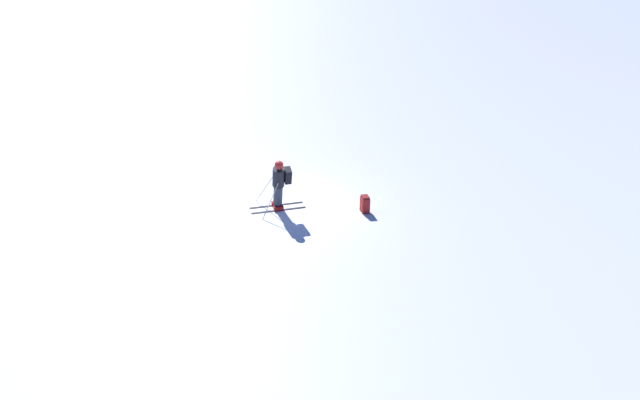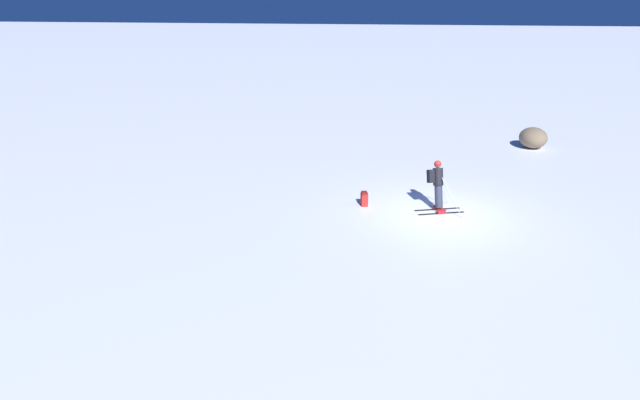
# 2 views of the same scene
# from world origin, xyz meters

# --- Properties ---
(ground_plane) EXTENTS (300.00, 300.00, 0.00)m
(ground_plane) POSITION_xyz_m (0.00, 0.00, 0.00)
(ground_plane) COLOR white
(skier) EXTENTS (1.27, 1.66, 1.69)m
(skier) POSITION_xyz_m (0.49, 0.12, 0.92)
(skier) COLOR black
(skier) RESTS_ON ground
(spare_backpack) EXTENTS (0.35, 0.30, 0.50)m
(spare_backpack) POSITION_xyz_m (0.31, 2.56, 0.24)
(spare_backpack) COLOR #AD231E
(spare_backpack) RESTS_ON ground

